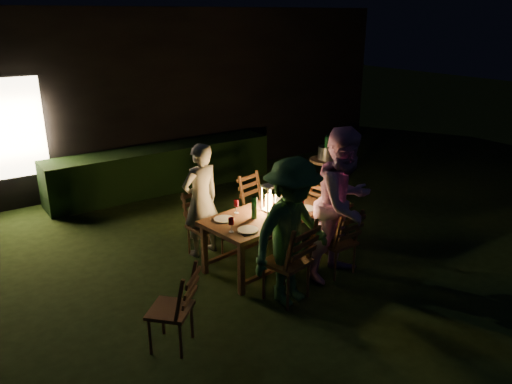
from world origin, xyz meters
TOP-DOWN VIEW (x-y plane):
  - garden_envelope at (-0.01, 6.15)m, footprint 40.00×40.00m
  - dining_table at (-0.61, 0.27)m, footprint 1.79×1.08m
  - chair_near_left at (-0.94, -0.56)m, footprint 0.55×0.58m
  - chair_near_right at (-0.05, -0.42)m, footprint 0.42×0.45m
  - chair_far_left at (-1.17, 0.97)m, footprint 0.44×0.47m
  - chair_far_right at (-0.18, 1.11)m, footprint 0.51×0.53m
  - chair_end at (0.61, 0.45)m, footprint 0.59×0.57m
  - chair_spare at (-2.39, -0.61)m, footprint 0.58×0.58m
  - person_house_side at (-1.17, 1.02)m, footprint 0.61×0.45m
  - person_opp_right at (-0.04, -0.47)m, footprint 1.01×0.84m
  - person_opp_left at (-0.93, -0.60)m, footprint 1.17×0.78m
  - lantern at (-0.57, 0.33)m, footprint 0.16×0.16m
  - plate_far_left at (-1.19, 0.41)m, footprint 0.25×0.25m
  - plate_near_left at (-1.12, -0.03)m, footprint 0.25×0.25m
  - plate_far_right at (-0.20, 0.56)m, footprint 0.25×0.25m
  - plate_near_right at (-0.13, 0.12)m, footprint 0.25×0.25m
  - wineglass_a at (-0.95, 0.51)m, footprint 0.06×0.06m
  - wineglass_b at (-1.30, 0.05)m, footprint 0.06×0.06m
  - wineglass_c at (-0.27, 0.04)m, footprint 0.06×0.06m
  - wineglass_d at (-0.02, 0.54)m, footprint 0.06×0.06m
  - wineglass_e at (-0.66, -0.04)m, footprint 0.06×0.06m
  - bottle_table at (-0.86, 0.24)m, footprint 0.07×0.07m
  - napkin_left at (-0.71, -0.07)m, footprint 0.18×0.14m
  - napkin_right at (-0.02, 0.06)m, footprint 0.18×0.14m
  - phone at (-1.18, -0.11)m, footprint 0.14×0.07m
  - side_table at (1.53, 1.57)m, footprint 0.57×0.57m
  - ice_bucket at (1.53, 1.57)m, footprint 0.30×0.30m
  - bottle_bucket_a at (1.48, 1.53)m, footprint 0.07×0.07m
  - bottle_bucket_b at (1.58, 1.61)m, footprint 0.07×0.07m

SIDE VIEW (x-z plane):
  - chair_spare at x=-2.39m, z-range -0.18..0.72m
  - chair_far_left at x=-1.17m, z-range -0.18..0.72m
  - chair_near_right at x=-0.05m, z-range -0.18..0.72m
  - chair_far_right at x=-0.18m, z-range -0.18..0.74m
  - chair_near_left at x=-0.94m, z-range -0.20..0.81m
  - chair_end at x=0.61m, z-range -0.21..0.86m
  - dining_table at x=-0.61m, z-range 0.28..0.98m
  - side_table at x=1.53m, z-range 0.29..1.05m
  - phone at x=-1.18m, z-range 0.70..0.71m
  - napkin_left at x=-0.71m, z-range 0.70..0.71m
  - napkin_right at x=-0.02m, z-range 0.70..0.71m
  - plate_far_left at x=-1.19m, z-range 0.70..0.72m
  - plate_near_left at x=-1.12m, z-range 0.70..0.72m
  - plate_far_right at x=-0.20m, z-range 0.70..0.72m
  - plate_near_right at x=-0.13m, z-range 0.70..0.72m
  - person_house_side at x=-1.17m, z-range 0.00..1.54m
  - wineglass_a at x=-0.95m, z-range 0.70..0.88m
  - wineglass_b at x=-1.30m, z-range 0.70..0.88m
  - wineglass_c at x=-0.27m, z-range 0.70..0.88m
  - wineglass_d at x=-0.02m, z-range 0.70..0.88m
  - wineglass_e at x=-0.66m, z-range 0.70..0.88m
  - bottle_table at x=-0.86m, z-range 0.70..0.98m
  - person_opp_left at x=-0.93m, z-range 0.00..1.68m
  - lantern at x=-0.57m, z-range 0.68..1.03m
  - ice_bucket at x=1.53m, z-range 0.76..0.98m
  - bottle_bucket_a at x=1.48m, z-range 0.76..1.08m
  - bottle_bucket_b at x=1.58m, z-range 0.76..1.08m
  - person_opp_right at x=-0.04m, z-range 0.00..1.88m
  - garden_envelope at x=-0.01m, z-range -0.02..3.18m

